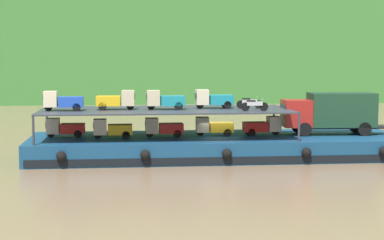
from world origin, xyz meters
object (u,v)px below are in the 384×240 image
(cargo_barge, at_px, (218,146))
(mini_truck_lower_aft, at_px, (112,129))
(mini_truck_lower_stern, at_px, (65,128))
(mini_truck_upper_stern, at_px, (63,101))
(mini_truck_lower_fore, at_px, (214,126))
(motorcycle_upper_centre, at_px, (249,103))
(mini_truck_upper_bow, at_px, (213,99))
(mini_truck_upper_mid, at_px, (116,100))
(mini_truck_lower_bow, at_px, (263,126))
(mini_truck_lower_mid, at_px, (163,127))
(covered_lorry, at_px, (331,112))
(mini_truck_upper_fore, at_px, (165,100))
(motorcycle_upper_port, at_px, (254,105))

(cargo_barge, bearing_deg, mini_truck_lower_aft, -176.46)
(mini_truck_lower_stern, distance_m, mini_truck_upper_stern, 2.30)
(mini_truck_lower_fore, distance_m, motorcycle_upper_centre, 3.13)
(mini_truck_lower_aft, height_order, mini_truck_upper_bow, mini_truck_upper_bow)
(mini_truck_upper_mid, relative_size, motorcycle_upper_centre, 1.46)
(mini_truck_lower_stern, distance_m, motorcycle_upper_centre, 13.47)
(mini_truck_lower_aft, height_order, mini_truck_lower_bow, same)
(mini_truck_lower_mid, xyz_separation_m, mini_truck_upper_stern, (-7.06, -0.55, 2.00))
(mini_truck_lower_fore, relative_size, motorcycle_upper_centre, 1.46)
(mini_truck_upper_mid, xyz_separation_m, motorcycle_upper_centre, (9.64, 0.02, -0.26))
(mini_truck_lower_mid, distance_m, mini_truck_upper_bow, 4.25)
(covered_lorry, height_order, mini_truck_lower_fore, covered_lorry)
(mini_truck_upper_bow, bearing_deg, mini_truck_upper_fore, -169.40)
(mini_truck_upper_bow, relative_size, motorcycle_upper_centre, 1.45)
(mini_truck_lower_mid, xyz_separation_m, motorcycle_upper_centre, (6.29, 0.08, 1.74))
(mini_truck_lower_stern, distance_m, mini_truck_lower_mid, 7.08)
(cargo_barge, xyz_separation_m, mini_truck_lower_stern, (-11.01, 0.54, 1.44))
(mini_truck_lower_mid, xyz_separation_m, mini_truck_lower_bow, (7.35, 0.30, 0.00))
(mini_truck_lower_bow, bearing_deg, motorcycle_upper_port, -115.00)
(cargo_barge, distance_m, mini_truck_upper_mid, 8.07)
(mini_truck_upper_bow, bearing_deg, mini_truck_upper_mid, -176.11)
(covered_lorry, height_order, mini_truck_upper_mid, mini_truck_upper_mid)
(cargo_barge, distance_m, mini_truck_upper_fore, 5.17)
(mini_truck_lower_aft, height_order, motorcycle_upper_port, motorcycle_upper_port)
(mini_truck_lower_bow, relative_size, mini_truck_upper_bow, 1.01)
(cargo_barge, height_order, covered_lorry, covered_lorry)
(mini_truck_lower_bow, xyz_separation_m, mini_truck_upper_stern, (-14.41, -0.85, 2.00))
(covered_lorry, bearing_deg, mini_truck_upper_stern, -177.68)
(mini_truck_upper_mid, height_order, mini_truck_upper_bow, same)
(mini_truck_lower_aft, distance_m, mini_truck_lower_bow, 11.05)
(mini_truck_upper_bow, bearing_deg, mini_truck_lower_aft, -172.54)
(mini_truck_lower_aft, bearing_deg, mini_truck_lower_fore, 5.98)
(mini_truck_upper_bow, height_order, motorcycle_upper_centre, mini_truck_upper_bow)
(mini_truck_lower_aft, bearing_deg, cargo_barge, 3.54)
(mini_truck_lower_fore, xyz_separation_m, mini_truck_upper_stern, (-10.77, -0.91, 2.00))
(mini_truck_lower_bow, bearing_deg, mini_truck_upper_fore, -176.66)
(covered_lorry, height_order, mini_truck_upper_stern, mini_truck_upper_stern)
(covered_lorry, distance_m, mini_truck_lower_aft, 16.22)
(mini_truck_lower_mid, xyz_separation_m, motorcycle_upper_port, (6.20, -2.17, 1.74))
(cargo_barge, xyz_separation_m, mini_truck_lower_fore, (-0.25, 0.30, 1.44))
(mini_truck_lower_bow, xyz_separation_m, mini_truck_upper_fore, (-7.25, -0.42, 2.00))
(covered_lorry, bearing_deg, mini_truck_lower_mid, -178.89)
(mini_truck_upper_stern, distance_m, mini_truck_upper_bow, 10.82)
(mini_truck_upper_mid, height_order, motorcycle_upper_centre, mini_truck_upper_mid)
(motorcycle_upper_port, height_order, motorcycle_upper_centre, same)
(mini_truck_lower_aft, distance_m, mini_truck_lower_fore, 7.42)
(mini_truck_lower_stern, bearing_deg, mini_truck_lower_bow, -1.16)
(cargo_barge, distance_m, mini_truck_lower_mid, 4.21)
(motorcycle_upper_centre, bearing_deg, cargo_barge, -179.22)
(cargo_barge, distance_m, mini_truck_upper_stern, 11.56)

